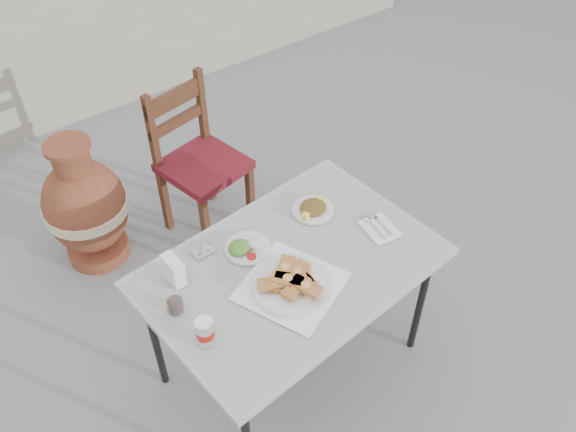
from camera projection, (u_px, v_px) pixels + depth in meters
ground at (274, 371)px, 2.76m from camera, size 80.00×80.00×0.00m
cafe_table at (291, 273)px, 2.36m from camera, size 1.17×0.84×0.67m
pide_plate at (291, 281)px, 2.22m from camera, size 0.44×0.44×0.07m
salad_rice_plate at (247, 246)px, 2.37m from camera, size 0.18×0.18×0.05m
salad_chopped_plate at (313, 208)px, 2.53m from camera, size 0.18×0.18×0.04m
soda_can at (205, 332)px, 2.03m from camera, size 0.06×0.06×0.11m
cola_glass at (175, 303)px, 2.14m from camera, size 0.06×0.06×0.09m
napkin_holder at (174, 270)px, 2.23m from camera, size 0.06×0.10×0.11m
condiment_caddy at (202, 249)px, 2.36m from camera, size 0.08×0.07×0.06m
cutlery_napkin at (378, 227)px, 2.47m from camera, size 0.14×0.18×0.01m
chair at (199, 161)px, 3.14m from camera, size 0.45×0.45×0.86m
terracotta_urn at (86, 207)px, 3.04m from camera, size 0.42×0.42×0.74m
back_wall at (39, 35)px, 3.79m from camera, size 6.00×0.25×1.20m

